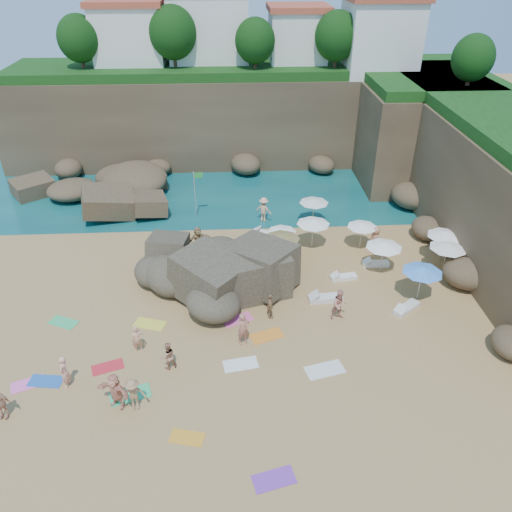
{
  "coord_description": "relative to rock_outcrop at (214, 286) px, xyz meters",
  "views": [
    {
      "loc": [
        0.62,
        -22.54,
        18.11
      ],
      "look_at": [
        2.0,
        3.0,
        2.0
      ],
      "focal_mm": 35.0,
      "sensor_mm": 36.0,
      "label": 1
    }
  ],
  "objects": [
    {
      "name": "towel_13",
      "position": [
        5.68,
        -7.5,
        0.02
      ],
      "size": [
        2.12,
        1.42,
        0.03
      ],
      "primitive_type": "cube",
      "rotation": [
        0.0,
        0.0,
        0.25
      ],
      "color": "silver",
      "rests_on": "ground"
    },
    {
      "name": "cliff_right",
      "position": [
        19.66,
        5.21,
        4.0
      ],
      "size": [
        8.0,
        30.0,
        8.0
      ],
      "primitive_type": "cube",
      "color": "brown",
      "rests_on": "ground"
    },
    {
      "name": "towel_10",
      "position": [
        2.97,
        -4.79,
        0.02
      ],
      "size": [
        1.98,
        1.44,
        0.03
      ],
      "primitive_type": "cube",
      "rotation": [
        0.0,
        0.0,
        0.34
      ],
      "color": "orange",
      "rests_on": "ground"
    },
    {
      "name": "towel_8",
      "position": [
        0.36,
        -1.8,
        0.01
      ],
      "size": [
        1.55,
        0.84,
        0.03
      ],
      "primitive_type": "cube",
      "rotation": [
        0.0,
        0.0,
        -0.06
      ],
      "color": "blue",
      "rests_on": "ground"
    },
    {
      "name": "cliff_corner",
      "position": [
        17.66,
        17.21,
        4.0
      ],
      "size": [
        10.0,
        12.0,
        8.0
      ],
      "primitive_type": "cube",
      "color": "brown",
      "rests_on": "ground"
    },
    {
      "name": "person_stand_4",
      "position": [
        11.05,
        3.72,
        0.88
      ],
      "size": [
        0.79,
        0.98,
        1.77
      ],
      "primitive_type": "imported",
      "rotation": [
        0.0,
        0.0,
        -1.13
      ],
      "color": "tan",
      "rests_on": "ground"
    },
    {
      "name": "towel_3",
      "position": [
        -3.77,
        -8.61,
        0.02
      ],
      "size": [
        2.08,
        1.47,
        0.03
      ],
      "primitive_type": "cube",
      "rotation": [
        0.0,
        0.0,
        0.31
      ],
      "color": "#35BC72",
      "rests_on": "ground"
    },
    {
      "name": "towel_7",
      "position": [
        -5.2,
        -6.71,
        0.01
      ],
      "size": [
        1.72,
        1.24,
        0.03
      ],
      "primitive_type": "cube",
      "rotation": [
        0.0,
        0.0,
        0.34
      ],
      "color": "red",
      "rests_on": "ground"
    },
    {
      "name": "towel_2",
      "position": [
        -0.95,
        -11.17,
        0.01
      ],
      "size": [
        1.61,
        1.06,
        0.03
      ],
      "primitive_type": "cube",
      "rotation": [
        0.0,
        0.0,
        -0.23
      ],
      "color": "orange",
      "rests_on": "ground"
    },
    {
      "name": "person_stand_0",
      "position": [
        -3.78,
        -5.61,
        0.81
      ],
      "size": [
        0.68,
        0.54,
        1.62
      ],
      "primitive_type": "imported",
      "rotation": [
        0.0,
        0.0,
        0.29
      ],
      "color": "tan",
      "rests_on": "ground"
    },
    {
      "name": "parasol_5",
      "position": [
        4.26,
        2.56,
        1.82
      ],
      "size": [
        2.1,
        2.1,
        1.98
      ],
      "color": "silver",
      "rests_on": "ground"
    },
    {
      "name": "person_lie_0",
      "position": [
        -3.38,
        -9.44,
        0.23
      ],
      "size": [
        1.41,
        1.91,
        0.46
      ],
      "primitive_type": "imported",
      "rotation": [
        0.0,
        0.0,
        0.18
      ],
      "color": "#A87C54",
      "rests_on": "ground"
    },
    {
      "name": "person_stand_5",
      "position": [
        -1.09,
        4.31,
        0.91
      ],
      "size": [
        1.75,
        1.1,
        1.82
      ],
      "primitive_type": "imported",
      "rotation": [
        0.0,
        0.0,
        0.4
      ],
      "color": "#A58252",
      "rests_on": "ground"
    },
    {
      "name": "towel_4",
      "position": [
        -3.5,
        -3.46,
        0.02
      ],
      "size": [
        1.93,
        1.34,
        0.03
      ],
      "primitive_type": "cube",
      "rotation": [
        0.0,
        0.0,
        -0.29
      ],
      "color": "yellow",
      "rests_on": "ground"
    },
    {
      "name": "lounger_1",
      "position": [
        3.62,
        6.18,
        0.14
      ],
      "size": [
        1.93,
        1.36,
        0.29
      ],
      "primitive_type": "cube",
      "rotation": [
        0.0,
        0.0,
        -0.45
      ],
      "color": "white",
      "rests_on": "ground"
    },
    {
      "name": "lounger_4",
      "position": [
        6.69,
        -1.81,
        0.16
      ],
      "size": [
        2.06,
        0.83,
        0.31
      ],
      "primitive_type": "cube",
      "rotation": [
        0.0,
        0.0,
        0.08
      ],
      "color": "silver",
      "rests_on": "ground"
    },
    {
      "name": "person_lie_3",
      "position": [
        -4.22,
        -9.24,
        0.25
      ],
      "size": [
        2.43,
        2.48,
        0.5
      ],
      "primitive_type": "imported",
      "rotation": [
        0.0,
        0.0,
        -0.5
      ],
      "color": "#E29276",
      "rests_on": "ground"
    },
    {
      "name": "person_stand_1",
      "position": [
        -2.09,
        -6.88,
        0.78
      ],
      "size": [
        0.93,
        0.84,
        1.56
      ],
      "primitive_type": "imported",
      "rotation": [
        0.0,
        0.0,
        3.55
      ],
      "color": "#AF7557",
      "rests_on": "ground"
    },
    {
      "name": "person_stand_2",
      "position": [
        3.69,
        8.45,
        0.96
      ],
      "size": [
        1.34,
        1.03,
        1.93
      ],
      "primitive_type": "imported",
      "rotation": [
        0.0,
        0.0,
        2.66
      ],
      "color": "#EEB087",
      "rests_on": "ground"
    },
    {
      "name": "towel_9",
      "position": [
        1.43,
        -3.35,
        0.01
      ],
      "size": [
        1.89,
        1.47,
        0.03
      ],
      "primitive_type": "cube",
      "rotation": [
        0.0,
        0.0,
        0.43
      ],
      "color": "#EC5BA0",
      "rests_on": "ground"
    },
    {
      "name": "towel_1",
      "position": [
        -8.84,
        -7.65,
        0.01
      ],
      "size": [
        1.74,
        1.32,
        0.03
      ],
      "primitive_type": "cube",
      "rotation": [
        0.0,
        0.0,
        0.39
      ],
      "color": "#FF63BF",
      "rests_on": "ground"
    },
    {
      "name": "parasol_4",
      "position": [
        15.15,
        2.18,
        2.06
      ],
      "size": [
        2.37,
        2.37,
        2.24
      ],
      "color": "silver",
      "rests_on": "ground"
    },
    {
      "name": "parasol_6",
      "position": [
        4.47,
        2.44,
        2.04
      ],
      "size": [
        2.35,
        2.35,
        2.23
      ],
      "color": "silver",
      "rests_on": "ground"
    },
    {
      "name": "parasol_10",
      "position": [
        12.24,
        -1.87,
        2.05
      ],
      "size": [
        2.37,
        2.37,
        2.24
      ],
      "color": "silver",
      "rests_on": "ground"
    },
    {
      "name": "person_stand_3",
      "position": [
        3.26,
        -3.21,
        0.79
      ],
      "size": [
        0.43,
        0.95,
        1.59
      ],
      "primitive_type": "imported",
      "rotation": [
        0.0,
        0.0,
        1.62
      ],
      "color": "#A47B52",
      "rests_on": "ground"
    },
    {
      "name": "ground",
      "position": [
        0.66,
        -2.79,
        0.0
      ],
      "size": [
        120.0,
        120.0,
        0.0
      ],
      "primitive_type": "plane",
      "color": "tan",
      "rests_on": "ground"
    },
    {
      "name": "rock_outcrop",
      "position": [
        0.0,
        0.0,
        0.0
      ],
      "size": [
        9.17,
        7.19,
        3.47
      ],
      "primitive_type": null,
      "rotation": [
        0.0,
        0.0,
        -0.08
      ],
      "color": "brown",
      "rests_on": "ground"
    },
    {
      "name": "lounger_0",
      "position": [
        8.22,
        0.35,
        0.13
      ],
      "size": [
        1.74,
        0.81,
        0.26
      ],
      "primitive_type": "cube",
      "rotation": [
        0.0,
        0.0,
        0.16
      ],
      "color": "white",
      "rests_on": "ground"
    },
    {
      "name": "person_lie_5",
      "position": [
        7.15,
        -3.5,
        0.35
      ],
      "size": [
        1.13,
        1.97,
        0.71
      ],
      "primitive_type": "imported",
      "rotation": [
        0.0,
        0.0,
        0.12
      ],
      "color": "tan",
      "rests_on": "ground"
    },
    {
      "name": "parasol_7",
      "position": [
        10.14,
        4.15,
        1.79
      ],
      "size": [
        2.06,
        2.06,
        1.95
      ],
      "color": "silver",
      "rests_on": "ground"
    },
    {
      "name": "person_lie_4",
      "position": [
        1.69,
        -5.29,
        0.22
      ],
      "size": [
        1.44,
        1.99,
        0.45
      ],
      "primitive_type": "imported",
      "rotation": [
        0.0,
        0.0,
        0.46
      ],
      "color": "#AC6956",
      "rests_on": "ground"
    },
    {
      "name": "lounger_2",
      "position": [
        10.67,
        1.79,
        0.13
      ],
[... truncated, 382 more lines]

